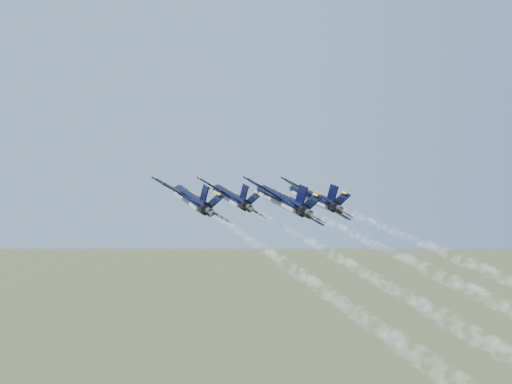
{
  "coord_description": "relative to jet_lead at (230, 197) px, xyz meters",
  "views": [
    {
      "loc": [
        -11.21,
        -109.27,
        106.04
      ],
      "look_at": [
        -1.02,
        -1.85,
        104.14
      ],
      "focal_mm": 45.0,
      "sensor_mm": 36.0,
      "label": 1
    }
  ],
  "objects": [
    {
      "name": "jet_right",
      "position": [
        14.0,
        -6.07,
        0.0
      ],
      "size": [
        12.56,
        19.31,
        7.54
      ],
      "rotation": [
        0.0,
        0.54,
        0.34
      ],
      "color": "black"
    },
    {
      "name": "jet_lead",
      "position": [
        0.0,
        0.0,
        0.0
      ],
      "size": [
        12.56,
        19.31,
        7.54
      ],
      "rotation": [
        0.0,
        0.54,
        0.34
      ],
      "color": "black"
    },
    {
      "name": "jet_slot",
      "position": [
        6.68,
        -19.19,
        0.0
      ],
      "size": [
        12.56,
        19.31,
        7.54
      ],
      "rotation": [
        0.0,
        0.54,
        0.34
      ],
      "color": "black"
    },
    {
      "name": "jet_left",
      "position": [
        -6.94,
        -13.1,
        0.0
      ],
      "size": [
        12.56,
        19.31,
        7.54
      ],
      "rotation": [
        0.0,
        0.54,
        0.34
      ],
      "color": "black"
    }
  ]
}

